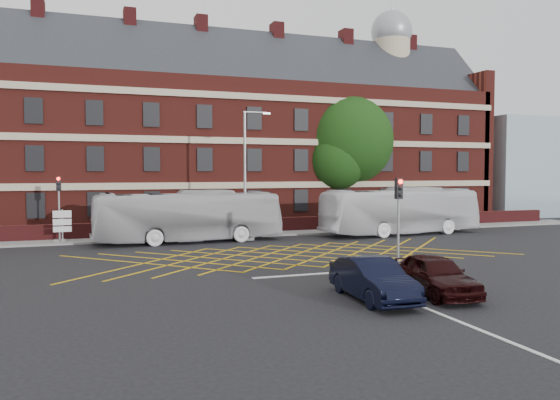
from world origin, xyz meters
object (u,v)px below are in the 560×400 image
object	(u,v)px
car_maroon	(435,275)
bus_left	(188,216)
direction_signs	(62,222)
car_navy	(373,279)
traffic_light_near	(398,233)
utility_cabinet	(337,270)
traffic_light_far	(59,215)
deciduous_tree	(348,147)
bus_right	(401,211)
street_lamp	(246,196)

from	to	relation	value
car_maroon	bus_left	bearing A→B (deg)	114.20
car_maroon	direction_signs	distance (m)	24.09
car_navy	traffic_light_near	bearing A→B (deg)	52.36
traffic_light_near	direction_signs	distance (m)	21.31
direction_signs	utility_cabinet	size ratio (longest dim) A/B	2.75
bus_left	traffic_light_near	bearing A→B (deg)	-153.40
car_maroon	traffic_light_far	size ratio (longest dim) A/B	1.04
traffic_light_near	deciduous_tree	bearing A→B (deg)	69.19
bus_left	bus_right	distance (m)	15.36
utility_cabinet	street_lamp	bearing A→B (deg)	89.76
utility_cabinet	bus_right	bearing A→B (deg)	49.40
traffic_light_near	street_lamp	distance (m)	13.93
deciduous_tree	direction_signs	xyz separation A→B (m)	(-23.05, -6.21, -5.36)
direction_signs	utility_cabinet	world-z (taller)	direction_signs
utility_cabinet	traffic_light_far	bearing A→B (deg)	124.75
traffic_light_far	car_maroon	bearing A→B (deg)	-56.25
utility_cabinet	car_maroon	bearing A→B (deg)	-60.82
deciduous_tree	traffic_light_far	distance (m)	24.38
bus_right	car_navy	size ratio (longest dim) A/B	2.71
traffic_light_far	street_lamp	world-z (taller)	street_lamp
bus_left	traffic_light_near	xyz separation A→B (m)	(7.24, -13.58, 0.08)
traffic_light_near	bus_right	bearing A→B (deg)	57.50
traffic_light_near	street_lamp	world-z (taller)	street_lamp
street_lamp	direction_signs	xyz separation A→B (m)	(-11.52, 1.77, -1.55)
bus_left	bus_right	xyz separation A→B (m)	(15.34, -0.86, 0.03)
bus_right	street_lamp	bearing A→B (deg)	82.17
bus_right	car_maroon	world-z (taller)	bus_right
traffic_light_far	direction_signs	world-z (taller)	traffic_light_far
car_navy	car_maroon	size ratio (longest dim) A/B	1.02
street_lamp	deciduous_tree	bearing A→B (deg)	34.68
traffic_light_far	utility_cabinet	xyz separation A→B (m)	(11.66, -16.81, -1.36)
car_maroon	deciduous_tree	bearing A→B (deg)	76.20
deciduous_tree	direction_signs	size ratio (longest dim) A/B	5.09
deciduous_tree	street_lamp	xyz separation A→B (m)	(-11.54, -7.98, -3.81)
bus_right	deciduous_tree	bearing A→B (deg)	-4.45
car_maroon	traffic_light_far	world-z (taller)	traffic_light_far
car_navy	bus_right	bearing A→B (deg)	57.92
car_maroon	deciduous_tree	distance (m)	28.36
bus_right	car_maroon	xyz separation A→B (m)	(-9.38, -17.35, -0.95)
bus_left	street_lamp	size ratio (longest dim) A/B	1.41
bus_left	direction_signs	world-z (taller)	bus_left
traffic_light_near	utility_cabinet	size ratio (longest dim) A/B	5.34
bus_left	street_lamp	xyz separation A→B (m)	(3.85, -0.12, 1.24)
deciduous_tree	utility_cabinet	bearing A→B (deg)	-117.58
bus_left	direction_signs	size ratio (longest dim) A/B	5.49
bus_left	car_navy	size ratio (longest dim) A/B	2.67
direction_signs	car_navy	bearing A→B (deg)	-60.83
car_maroon	deciduous_tree	world-z (taller)	deciduous_tree
car_maroon	street_lamp	xyz separation A→B (m)	(-2.10, 18.09, 2.17)
traffic_light_near	utility_cabinet	bearing A→B (deg)	-167.65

